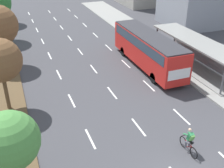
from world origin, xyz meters
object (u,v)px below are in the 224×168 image
bus_shelter (197,51)px  median_tree_second (0,61)px  bus (148,47)px  median_tree_nearest (9,141)px  cyclist (189,142)px

bus_shelter → median_tree_second: median_tree_second is taller
bus_shelter → bus: (-4.28, 2.20, 0.20)m
bus_shelter → median_tree_nearest: bearing=-151.3°
bus → median_tree_nearest: 17.92m
bus_shelter → median_tree_nearest: size_ratio=2.46×
bus_shelter → bus: bus is taller
cyclist → bus: bearing=73.9°
bus → cyclist: bus is taller
bus_shelter → median_tree_nearest: median_tree_nearest is taller
bus → median_tree_second: 14.03m
bus → median_tree_nearest: (-13.37, -11.85, 1.38)m
median_tree_nearest → median_tree_second: 8.53m
cyclist → median_tree_nearest: 10.20m
bus_shelter → cyclist: size_ratio=6.44×
bus_shelter → median_tree_nearest: (-17.65, -9.65, 1.58)m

